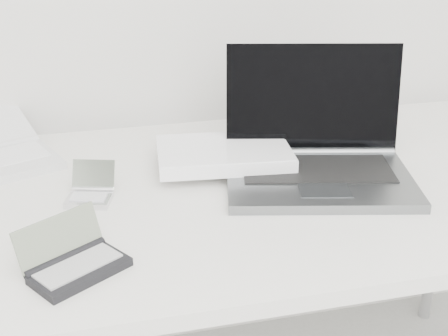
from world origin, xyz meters
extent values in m
cube|color=white|center=(0.00, 1.55, 0.71)|extent=(1.60, 0.80, 0.03)
cylinder|color=silver|center=(0.75, 1.90, 0.35)|extent=(0.04, 0.04, 0.70)
cube|color=slate|center=(0.17, 1.51, 0.74)|extent=(0.43, 0.34, 0.02)
cube|color=black|center=(0.18, 1.54, 0.75)|extent=(0.34, 0.21, 0.00)
cube|color=black|center=(0.21, 1.65, 0.87)|extent=(0.38, 0.13, 0.24)
cylinder|color=slate|center=(0.20, 1.63, 0.75)|extent=(0.37, 0.11, 0.02)
cube|color=#333638|center=(0.16, 1.44, 0.75)|extent=(0.11, 0.09, 0.00)
cube|color=white|center=(0.00, 1.64, 0.76)|extent=(0.31, 0.22, 0.03)
cube|color=white|center=(0.00, 1.64, 0.78)|extent=(0.30, 0.21, 0.00)
cube|color=silver|center=(-0.29, 1.54, 0.74)|extent=(0.10, 0.09, 0.01)
cube|color=#B4B3B8|center=(-0.29, 1.54, 0.74)|extent=(0.08, 0.05, 0.00)
cube|color=#9CA99B|center=(-0.28, 1.59, 0.77)|extent=(0.09, 0.05, 0.06)
cylinder|color=silver|center=(-0.29, 1.57, 0.74)|extent=(0.08, 0.04, 0.01)
cube|color=black|center=(-0.32, 1.29, 0.74)|extent=(0.17, 0.15, 0.01)
cube|color=gray|center=(-0.32, 1.29, 0.75)|extent=(0.14, 0.12, 0.00)
cube|color=slate|center=(-0.35, 1.34, 0.78)|extent=(0.14, 0.10, 0.07)
cylinder|color=black|center=(-0.34, 1.32, 0.74)|extent=(0.13, 0.09, 0.02)
camera|label=1|loc=(-0.30, 0.42, 1.29)|focal=50.00mm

